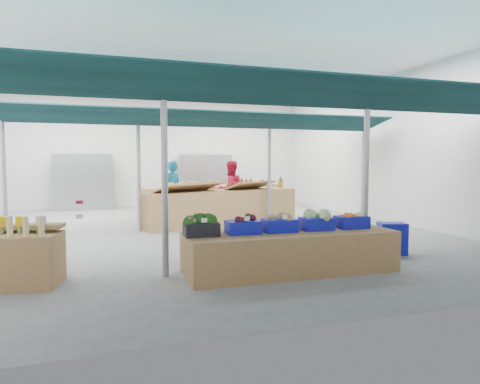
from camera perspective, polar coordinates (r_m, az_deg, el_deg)
The scene contains 22 objects.
floor at distance 10.72m, azimuth -7.63°, elevation -5.30°, with size 13.00×13.00×0.00m, color #606062.
hall at distance 12.03m, azimuth -9.00°, elevation 8.33°, with size 13.00×13.00×13.00m.
pole_grid at distance 9.06m, azimuth -1.02°, elevation 4.54°, with size 10.00×4.60×3.00m.
awnings at distance 9.12m, azimuth -1.03°, elevation 10.64°, with size 9.50×7.08×0.30m.
back_shelving_left at distance 16.43m, azimuth -20.14°, elevation 1.22°, with size 2.00×0.50×2.00m, color #B23F33.
back_shelving_right at distance 16.88m, azimuth -4.68°, elevation 1.52°, with size 2.00×0.50×2.00m, color #B23F33.
veg_counter at distance 6.84m, azimuth 6.66°, elevation -7.87°, with size 3.31×1.10×0.64m, color brown.
fruit_counter at distance 11.90m, azimuth -2.51°, elevation -2.05°, with size 4.42×1.05×0.95m, color brown.
far_counter at distance 14.34m, azimuth -3.42°, elevation -1.04°, with size 5.20×1.04×0.94m, color brown.
crate_stack at distance 8.55m, azimuth 19.61°, elevation -5.86°, with size 0.49×0.35×0.59m, color #0F14A2.
vendor_left at distance 12.68m, azimuth -9.09°, elevation 0.14°, with size 0.64×0.42×1.77m, color #166691.
vendor_right at distance 13.08m, azimuth -1.28°, elevation 0.31°, with size 0.86×0.67×1.77m, color #B51635.
crate_broccoli at distance 6.32m, azimuth -5.20°, elevation -4.43°, with size 0.51×0.41×0.35m.
crate_beets at distance 6.49m, azimuth 0.37°, elevation -4.42°, with size 0.51×0.41×0.29m.
crate_celeriac at distance 6.69m, azimuth 5.25°, elevation -4.08°, with size 0.51×0.41×0.31m.
crate_cabbage at distance 6.96m, azimuth 10.15°, elevation -3.70°, with size 0.51×0.41×0.35m.
crate_carrots at distance 7.28m, azimuth 14.64°, elevation -3.80°, with size 0.51×0.41×0.29m.
sparrow at distance 6.17m, azimuth -6.32°, elevation -3.81°, with size 0.12×0.09×0.11m.
pole_ribbon at distance 7.16m, azimuth -20.63°, elevation -1.44°, with size 0.12×0.12×0.28m.
apple_heap_yellow at distance 11.26m, azimuth -6.88°, elevation 0.85°, with size 2.00×1.54×0.27m.
apple_heap_red at distance 12.23m, azimuth 1.36°, elevation 1.13°, with size 1.65×1.34×0.27m.
pineapple at distance 12.88m, azimuth 5.44°, elevation 1.32°, with size 0.14×0.14×0.39m.
Camera 1 is at (-1.91, -10.41, 1.73)m, focal length 32.00 mm.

